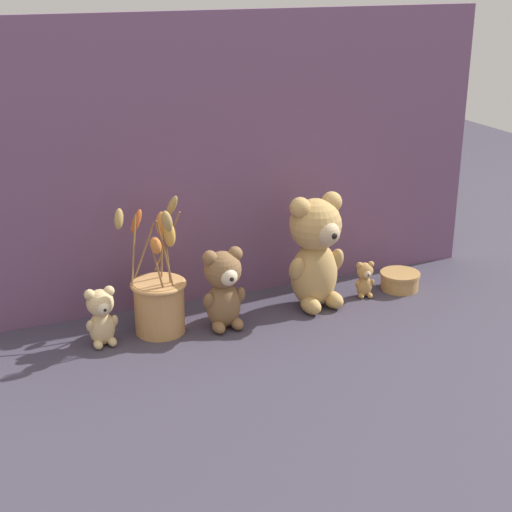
{
  "coord_description": "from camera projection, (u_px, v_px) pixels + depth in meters",
  "views": [
    {
      "loc": [
        -0.67,
        -1.59,
        0.82
      ],
      "look_at": [
        0.0,
        0.02,
        0.15
      ],
      "focal_mm": 55.0,
      "sensor_mm": 36.0,
      "label": 1
    }
  ],
  "objects": [
    {
      "name": "teddy_bear_small",
      "position": [
        101.0,
        315.0,
        1.74
      ],
      "size": [
        0.07,
        0.07,
        0.14
      ],
      "color": "#DBBC84",
      "rests_on": "ground"
    },
    {
      "name": "teddy_bear_tiny",
      "position": [
        365.0,
        278.0,
        2.0
      ],
      "size": [
        0.05,
        0.05,
        0.1
      ],
      "color": "tan",
      "rests_on": "ground"
    },
    {
      "name": "teddy_bear_medium",
      "position": [
        224.0,
        287.0,
        1.82
      ],
      "size": [
        0.11,
        0.1,
        0.2
      ],
      "color": "olive",
      "rests_on": "ground"
    },
    {
      "name": "decorative_tin_tall",
      "position": [
        400.0,
        281.0,
        2.06
      ],
      "size": [
        0.1,
        0.1,
        0.05
      ],
      "color": "tan",
      "rests_on": "ground"
    },
    {
      "name": "flower_vase",
      "position": [
        159.0,
        297.0,
        1.8
      ],
      "size": [
        0.17,
        0.16,
        0.31
      ],
      "color": "tan",
      "rests_on": "ground"
    },
    {
      "name": "teddy_bear_large",
      "position": [
        316.0,
        249.0,
        1.91
      ],
      "size": [
        0.16,
        0.15,
        0.29
      ],
      "color": "tan",
      "rests_on": "ground"
    },
    {
      "name": "ground_plane",
      "position": [
        259.0,
        318.0,
        1.9
      ],
      "size": [
        4.0,
        4.0,
        0.0
      ],
      "primitive_type": "plane",
      "color": "#3D3847"
    },
    {
      "name": "backdrop_wall",
      "position": [
        233.0,
        160.0,
        1.92
      ],
      "size": [
        1.35,
        0.02,
        0.71
      ],
      "color": "#704C70",
      "rests_on": "ground"
    }
  ]
}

